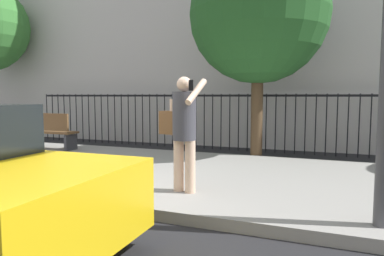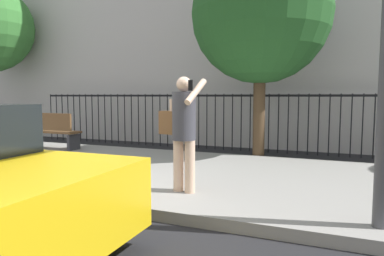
# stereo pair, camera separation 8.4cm
# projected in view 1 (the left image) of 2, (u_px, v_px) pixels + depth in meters

# --- Properties ---
(ground_plane) EXTENTS (60.00, 60.00, 0.00)m
(ground_plane) POSITION_uv_depth(u_px,v_px,m) (68.00, 209.00, 4.83)
(ground_plane) COLOR black
(sidewalk) EXTENTS (28.00, 4.40, 0.15)m
(sidewalk) POSITION_uv_depth(u_px,v_px,m) (146.00, 172.00, 6.86)
(sidewalk) COLOR gray
(sidewalk) RESTS_ON ground
(iron_fence) EXTENTS (12.03, 0.04, 1.60)m
(iron_fence) POSITION_uv_depth(u_px,v_px,m) (208.00, 114.00, 10.20)
(iron_fence) COLOR black
(iron_fence) RESTS_ON ground
(pedestrian_on_phone) EXTENTS (0.69, 0.49, 1.66)m
(pedestrian_on_phone) POSITION_uv_depth(u_px,v_px,m) (183.00, 126.00, 5.08)
(pedestrian_on_phone) COLOR beige
(pedestrian_on_phone) RESTS_ON sidewalk
(street_bench) EXTENTS (1.60, 0.45, 0.95)m
(street_bench) POSITION_uv_depth(u_px,v_px,m) (47.00, 130.00, 9.21)
(street_bench) COLOR brown
(street_bench) RESTS_ON sidewalk
(street_tree_near) EXTENTS (3.19, 3.19, 5.01)m
(street_tree_near) POSITION_uv_depth(u_px,v_px,m) (258.00, 15.00, 8.11)
(street_tree_near) COLOR #4C3823
(street_tree_near) RESTS_ON ground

